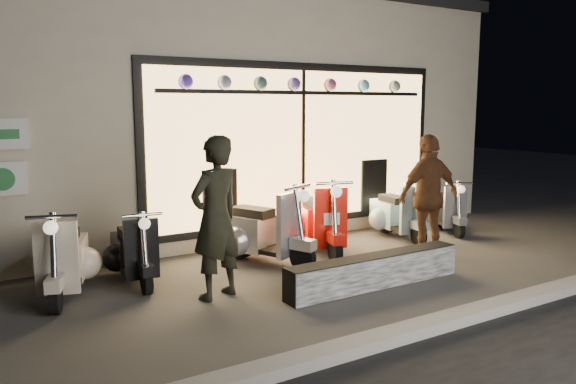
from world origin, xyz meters
name	(u,v)px	position (x,y,z in m)	size (l,w,h in m)	color
ground	(331,276)	(0.00, 0.00, 0.00)	(40.00, 40.00, 0.00)	#383533
kerb	(448,321)	(0.00, -2.00, 0.06)	(40.00, 0.25, 0.12)	slate
shop_building	(186,110)	(0.00, 4.98, 2.10)	(10.20, 6.23, 4.20)	beige
graffiti_barrier	(374,271)	(0.17, -0.65, 0.20)	(2.46, 0.28, 0.40)	black
scooter_silver	(256,231)	(-0.52, 1.11, 0.44)	(0.90, 1.51, 1.10)	black
scooter_red	(318,221)	(0.62, 1.21, 0.44)	(0.79, 1.54, 1.10)	black
scooter_black	(133,251)	(-2.24, 1.20, 0.37)	(0.45, 1.28, 0.92)	black
scooter_cream	(65,259)	(-3.07, 1.12, 0.41)	(0.75, 1.42, 1.02)	black
scooter_blue	(394,213)	(2.24, 1.28, 0.39)	(0.57, 1.37, 0.97)	black
scooter_grey	(443,210)	(3.32, 1.19, 0.36)	(0.72, 1.23, 0.89)	black
man	(216,218)	(-1.62, 0.02, 0.94)	(0.68, 0.45, 1.87)	black
woman	(429,196)	(1.78, 0.07, 0.90)	(1.05, 0.44, 1.79)	#522F1A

